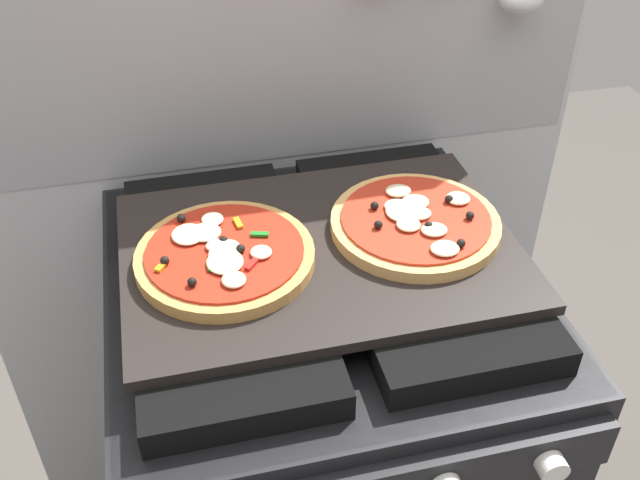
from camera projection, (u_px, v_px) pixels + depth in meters
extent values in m
cube|color=silver|center=(277.00, 198.00, 1.35)|extent=(1.10, 0.03, 1.55)
ellipsoid|color=silver|center=(521.00, 0.00, 1.18)|extent=(0.07, 0.06, 0.04)
cube|color=black|center=(320.00, 461.00, 1.30)|extent=(0.60, 0.60, 0.86)
cube|color=black|center=(320.00, 280.00, 1.04)|extent=(0.59, 0.59, 0.01)
cube|color=black|center=(221.00, 281.00, 1.00)|extent=(0.24, 0.51, 0.04)
cube|color=black|center=(414.00, 251.00, 1.05)|extent=(0.24, 0.51, 0.04)
cylinder|color=silver|center=(552.00, 468.00, 0.86)|extent=(0.04, 0.02, 0.04)
cube|color=black|center=(320.00, 250.00, 1.01)|extent=(0.54, 0.38, 0.02)
cylinder|color=#C18947|center=(225.00, 257.00, 0.97)|extent=(0.24, 0.24, 0.02)
cylinder|color=#AD2614|center=(225.00, 251.00, 0.96)|extent=(0.21, 0.21, 0.00)
ellipsoid|color=beige|center=(225.00, 247.00, 0.96)|extent=(0.04, 0.03, 0.01)
ellipsoid|color=beige|center=(188.00, 234.00, 0.98)|extent=(0.04, 0.05, 0.01)
ellipsoid|color=beige|center=(261.00, 252.00, 0.95)|extent=(0.03, 0.03, 0.01)
ellipsoid|color=beige|center=(212.00, 219.00, 1.01)|extent=(0.03, 0.03, 0.01)
ellipsoid|color=beige|center=(205.00, 232.00, 0.98)|extent=(0.04, 0.04, 0.01)
ellipsoid|color=beige|center=(234.00, 280.00, 0.91)|extent=(0.03, 0.03, 0.01)
ellipsoid|color=beige|center=(218.00, 247.00, 0.96)|extent=(0.03, 0.03, 0.01)
ellipsoid|color=beige|center=(223.00, 253.00, 0.95)|extent=(0.04, 0.04, 0.01)
ellipsoid|color=beige|center=(225.00, 262.00, 0.93)|extent=(0.05, 0.05, 0.01)
sphere|color=black|center=(181.00, 218.00, 1.01)|extent=(0.01, 0.01, 0.01)
sphere|color=black|center=(223.00, 240.00, 0.97)|extent=(0.01, 0.01, 0.01)
sphere|color=black|center=(165.00, 261.00, 0.93)|extent=(0.01, 0.01, 0.01)
cube|color=gold|center=(162.00, 265.00, 0.93)|extent=(0.02, 0.02, 0.00)
sphere|color=black|center=(241.00, 249.00, 0.95)|extent=(0.01, 0.01, 0.01)
cube|color=#19721E|center=(217.00, 268.00, 0.93)|extent=(0.02, 0.01, 0.00)
cube|color=red|center=(252.00, 264.00, 0.93)|extent=(0.02, 0.02, 0.00)
cube|color=gold|center=(238.00, 223.00, 1.00)|extent=(0.01, 0.02, 0.00)
sphere|color=black|center=(192.00, 282.00, 0.90)|extent=(0.01, 0.01, 0.01)
cube|color=#19721E|center=(260.00, 234.00, 0.98)|extent=(0.03, 0.01, 0.00)
cylinder|color=tan|center=(415.00, 224.00, 1.03)|extent=(0.24, 0.24, 0.02)
cylinder|color=#B72D19|center=(416.00, 218.00, 1.02)|extent=(0.21, 0.21, 0.00)
ellipsoid|color=beige|center=(415.00, 202.00, 1.04)|extent=(0.04, 0.04, 0.01)
ellipsoid|color=beige|center=(402.00, 212.00, 1.02)|extent=(0.05, 0.05, 0.01)
ellipsoid|color=beige|center=(397.00, 206.00, 1.03)|extent=(0.04, 0.03, 0.01)
ellipsoid|color=beige|center=(458.00, 198.00, 1.05)|extent=(0.04, 0.03, 0.01)
ellipsoid|color=beige|center=(445.00, 248.00, 0.96)|extent=(0.04, 0.03, 0.01)
ellipsoid|color=beige|center=(419.00, 213.00, 1.02)|extent=(0.04, 0.03, 0.01)
ellipsoid|color=beige|center=(434.00, 230.00, 0.99)|extent=(0.04, 0.03, 0.01)
ellipsoid|color=beige|center=(398.00, 191.00, 1.06)|extent=(0.04, 0.03, 0.01)
ellipsoid|color=beige|center=(408.00, 224.00, 1.00)|extent=(0.03, 0.03, 0.01)
sphere|color=black|center=(378.00, 225.00, 0.99)|extent=(0.01, 0.01, 0.01)
sphere|color=black|center=(429.00, 226.00, 0.99)|extent=(0.01, 0.01, 0.01)
sphere|color=black|center=(470.00, 216.00, 1.01)|extent=(0.01, 0.01, 0.01)
sphere|color=black|center=(461.00, 243.00, 0.96)|extent=(0.01, 0.01, 0.01)
sphere|color=black|center=(449.00, 199.00, 1.04)|extent=(0.01, 0.01, 0.01)
sphere|color=black|center=(375.00, 206.00, 1.03)|extent=(0.01, 0.01, 0.01)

